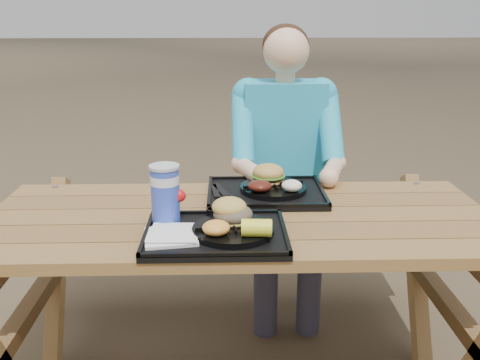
{
  "coord_description": "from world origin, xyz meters",
  "views": [
    {
      "loc": [
        -0.05,
        -1.77,
        1.44
      ],
      "look_at": [
        0.0,
        0.0,
        0.88
      ],
      "focal_mm": 40.0,
      "sensor_mm": 36.0,
      "label": 1
    }
  ],
  "objects": [
    {
      "name": "potato_salad",
      "position": [
        0.2,
        0.14,
        0.81
      ],
      "size": [
        0.08,
        0.08,
        0.04
      ],
      "primitive_type": "ellipsoid",
      "color": "white",
      "rests_on": "plate_far"
    },
    {
      "name": "burger",
      "position": [
        0.12,
        0.26,
        0.85
      ],
      "size": [
        0.13,
        0.13,
        0.11
      ],
      "primitive_type": null,
      "color": "#C79346",
      "rests_on": "plate_far"
    },
    {
      "name": "cutlery_far",
      "position": [
        -0.07,
        0.21,
        0.77
      ],
      "size": [
        0.07,
        0.16,
        0.01
      ],
      "primitive_type": "cube",
      "rotation": [
        0.0,
        0.0,
        0.3
      ],
      "color": "black",
      "rests_on": "tray_far"
    },
    {
      "name": "soda_cup",
      "position": [
        -0.25,
        -0.11,
        0.86
      ],
      "size": [
        0.09,
        0.09,
        0.19
      ],
      "primitive_type": "cylinder",
      "color": "#1834BA",
      "rests_on": "tray_near"
    },
    {
      "name": "plate_near",
      "position": [
        -0.03,
        -0.21,
        0.78
      ],
      "size": [
        0.26,
        0.26,
        0.02
      ],
      "primitive_type": "cylinder",
      "color": "black",
      "rests_on": "tray_near"
    },
    {
      "name": "sandwich",
      "position": [
        -0.03,
        -0.16,
        0.85
      ],
      "size": [
        0.12,
        0.12,
        0.12
      ],
      "primitive_type": null,
      "color": "gold",
      "rests_on": "plate_near"
    },
    {
      "name": "condiment_mustard",
      "position": [
        -0.02,
        -0.07,
        0.78
      ],
      "size": [
        0.04,
        0.04,
        0.03
      ],
      "primitive_type": "cylinder",
      "color": "yellow",
      "rests_on": "tray_near"
    },
    {
      "name": "tray_near",
      "position": [
        -0.08,
        -0.2,
        0.76
      ],
      "size": [
        0.45,
        0.35,
        0.02
      ],
      "primitive_type": "cube",
      "color": "black",
      "rests_on": "picnic_table"
    },
    {
      "name": "tray_far",
      "position": [
        0.11,
        0.2,
        0.76
      ],
      "size": [
        0.45,
        0.35,
        0.02
      ],
      "primitive_type": "cube",
      "color": "black",
      "rests_on": "picnic_table"
    },
    {
      "name": "plate_far",
      "position": [
        0.14,
        0.21,
        0.78
      ],
      "size": [
        0.26,
        0.26,
        0.02
      ],
      "primitive_type": "cylinder",
      "color": "black",
      "rests_on": "tray_far"
    },
    {
      "name": "picnic_table",
      "position": [
        0.0,
        0.0,
        0.38
      ],
      "size": [
        1.8,
        1.49,
        0.75
      ],
      "primitive_type": null,
      "color": "#999999",
      "rests_on": "ground"
    },
    {
      "name": "napkin_stack",
      "position": [
        -0.22,
        -0.24,
        0.78
      ],
      "size": [
        0.18,
        0.18,
        0.02
      ],
      "primitive_type": "cube",
      "rotation": [
        0.0,
        0.0,
        0.15
      ],
      "color": "white",
      "rests_on": "tray_near"
    },
    {
      "name": "diner",
      "position": [
        0.23,
        0.71,
        0.64
      ],
      "size": [
        0.48,
        0.84,
        1.28
      ],
      "primitive_type": null,
      "color": "teal",
      "rests_on": "ground"
    },
    {
      "name": "mac_cheese",
      "position": [
        -0.08,
        -0.26,
        0.81
      ],
      "size": [
        0.09,
        0.09,
        0.04
      ],
      "primitive_type": "ellipsoid",
      "color": "#FFAF43",
      "rests_on": "plate_near"
    },
    {
      "name": "condiment_bbq",
      "position": [
        -0.09,
        -0.07,
        0.79
      ],
      "size": [
        0.05,
        0.05,
        0.03
      ],
      "primitive_type": "cylinder",
      "color": "black",
      "rests_on": "tray_near"
    },
    {
      "name": "baked_beans",
      "position": [
        0.08,
        0.14,
        0.81
      ],
      "size": [
        0.09,
        0.09,
        0.04
      ],
      "primitive_type": "ellipsoid",
      "color": "#4F180F",
      "rests_on": "plate_far"
    },
    {
      "name": "corn_cob",
      "position": [
        0.04,
        -0.28,
        0.82
      ],
      "size": [
        0.1,
        0.1,
        0.05
      ],
      "primitive_type": null,
      "rotation": [
        0.0,
        0.0,
        -0.07
      ],
      "color": "#FFFA35",
      "rests_on": "plate_near"
    }
  ]
}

